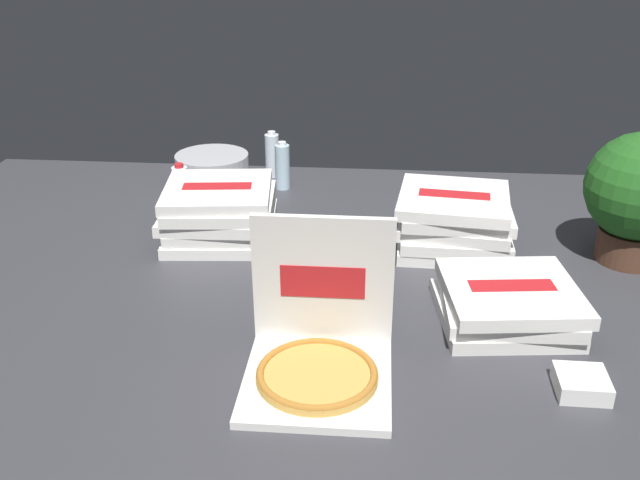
{
  "coord_description": "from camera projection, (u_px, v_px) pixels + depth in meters",
  "views": [
    {
      "loc": [
        0.19,
        -2.01,
        1.12
      ],
      "look_at": [
        0.02,
        0.1,
        0.14
      ],
      "focal_mm": 40.75,
      "sensor_mm": 36.0,
      "label": 1
    }
  ],
  "objects": [
    {
      "name": "ground_plane",
      "position": [
        312.0,
        296.0,
        2.31
      ],
      "size": [
        3.2,
        2.4,
        0.02
      ],
      "primitive_type": "cube",
      "color": "#38383D"
    },
    {
      "name": "open_pizza_box",
      "position": [
        319.0,
        350.0,
        1.87
      ],
      "size": [
        0.38,
        0.39,
        0.4
      ],
      "color": "white",
      "rests_on": "ground_plane"
    },
    {
      "name": "pizza_stack_right_far",
      "position": [
        454.0,
        220.0,
        2.58
      ],
      "size": [
        0.43,
        0.43,
        0.2
      ],
      "color": "white",
      "rests_on": "ground_plane"
    },
    {
      "name": "pizza_stack_left_mid",
      "position": [
        220.0,
        213.0,
        2.64
      ],
      "size": [
        0.42,
        0.42,
        0.2
      ],
      "color": "white",
      "rests_on": "ground_plane"
    },
    {
      "name": "pizza_stack_right_near",
      "position": [
        508.0,
        303.0,
        2.13
      ],
      "size": [
        0.43,
        0.43,
        0.12
      ],
      "color": "white",
      "rests_on": "ground_plane"
    },
    {
      "name": "ice_bucket",
      "position": [
        213.0,
        172.0,
        3.1
      ],
      "size": [
        0.31,
        0.31,
        0.16
      ],
      "primitive_type": "cylinder",
      "color": "#B7BABF",
      "rests_on": "ground_plane"
    },
    {
      "name": "water_bottle_0",
      "position": [
        282.0,
        166.0,
        3.11
      ],
      "size": [
        0.06,
        0.06,
        0.21
      ],
      "color": "silver",
      "rests_on": "ground_plane"
    },
    {
      "name": "water_bottle_1",
      "position": [
        272.0,
        155.0,
        3.25
      ],
      "size": [
        0.06,
        0.06,
        0.21
      ],
      "color": "white",
      "rests_on": "ground_plane"
    },
    {
      "name": "water_bottle_2",
      "position": [
        181.0,
        190.0,
        2.85
      ],
      "size": [
        0.06,
        0.06,
        0.21
      ],
      "color": "white",
      "rests_on": "ground_plane"
    },
    {
      "name": "potted_plant",
      "position": [
        640.0,
        193.0,
        2.41
      ],
      "size": [
        0.37,
        0.37,
        0.45
      ],
      "color": "#513323",
      "rests_on": "ground_plane"
    },
    {
      "name": "napkin_pile",
      "position": [
        582.0,
        384.0,
        1.83
      ],
      "size": [
        0.13,
        0.13,
        0.05
      ],
      "primitive_type": "cube",
      "rotation": [
        0.0,
        0.0,
        -0.01
      ],
      "color": "white",
      "rests_on": "ground_plane"
    }
  ]
}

